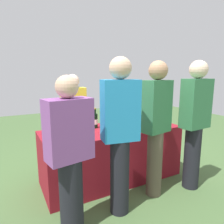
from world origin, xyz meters
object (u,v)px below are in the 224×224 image
object	(u,v)px
wine_bottle_2	(95,121)
wine_bottle_3	(110,119)
server_pouring	(74,119)
wine_glass_0	(106,125)
wine_glass_2	(140,120)
guest_0	(70,153)
guest_1	(120,131)
wine_bottle_1	(67,123)
wine_bottle_6	(140,116)
guest_3	(195,121)
wine_bottle_4	(118,118)
wine_bottle_5	(131,116)
wine_glass_1	(131,121)
ice_bucket	(151,117)
guest_2	(156,124)
wine_bottle_0	(58,125)

from	to	relation	value
wine_bottle_2	wine_bottle_3	distance (m)	0.28
wine_bottle_2	server_pouring	world-z (taller)	server_pouring
wine_glass_0	wine_glass_2	world-z (taller)	wine_glass_0
guest_0	guest_1	world-z (taller)	guest_1
wine_bottle_1	wine_glass_2	distance (m)	1.09
wine_bottle_6	guest_3	xyz separation A→B (m)	(0.27, -0.85, 0.07)
wine_bottle_1	wine_bottle_6	bearing A→B (deg)	-2.84
wine_bottle_4	wine_glass_0	world-z (taller)	wine_bottle_4
wine_bottle_4	wine_bottle_5	world-z (taller)	same
wine_bottle_4	wine_glass_1	xyz separation A→B (m)	(0.08, -0.26, -0.02)
wine_bottle_3	ice_bucket	world-z (taller)	wine_bottle_3
wine_bottle_1	ice_bucket	bearing A→B (deg)	-3.09
wine_bottle_4	wine_bottle_1	bearing A→B (deg)	179.36
wine_bottle_6	wine_bottle_2	bearing A→B (deg)	177.08
wine_glass_1	wine_glass_2	size ratio (longest dim) A/B	0.99
wine_bottle_1	guest_0	distance (m)	0.97
wine_glass_1	wine_glass_0	bearing A→B (deg)	-175.14
wine_bottle_4	wine_bottle_6	size ratio (longest dim) A/B	1.09
wine_bottle_5	guest_3	size ratio (longest dim) A/B	0.18
wine_bottle_6	wine_glass_0	xyz separation A→B (m)	(-0.75, -0.24, -0.00)
wine_bottle_1	wine_bottle_5	distance (m)	1.04
wine_bottle_2	guest_0	xyz separation A→B (m)	(-0.66, -0.91, -0.06)
wine_bottle_5	guest_2	size ratio (longest dim) A/B	0.18
wine_bottle_5	wine_glass_1	world-z (taller)	wine_bottle_5
wine_bottle_1	guest_2	distance (m)	1.22
wine_bottle_0	wine_bottle_3	xyz separation A→B (m)	(0.85, 0.09, -0.02)
wine_glass_0	wine_glass_2	xyz separation A→B (m)	(0.60, 0.06, -0.00)
wine_bottle_0	wine_bottle_1	distance (m)	0.16
wine_bottle_3	guest_0	bearing A→B (deg)	-134.59
wine_bottle_2	guest_1	size ratio (longest dim) A/B	0.17
ice_bucket	guest_2	distance (m)	0.89
wine_bottle_6	guest_1	bearing A→B (deg)	-136.64
wine_bottle_2	wine_bottle_3	bearing A→B (deg)	9.51
wine_bottle_0	wine_bottle_5	size ratio (longest dim) A/B	1.06
wine_bottle_2	wine_bottle_4	distance (m)	0.40
wine_glass_2	server_pouring	size ratio (longest dim) A/B	0.09
wine_glass_2	guest_2	bearing A→B (deg)	-105.29
wine_bottle_1	wine_bottle_3	distance (m)	0.70
wine_glass_2	guest_1	bearing A→B (deg)	-138.46
wine_glass_0	guest_1	distance (m)	0.61
wine_bottle_3	guest_1	xyz separation A→B (m)	(-0.37, -0.92, 0.08)
wine_bottle_2	wine_glass_2	xyz separation A→B (m)	(0.64, -0.23, -0.01)
guest_2	wine_glass_2	bearing A→B (deg)	64.75
wine_glass_0	guest_1	size ratio (longest dim) A/B	0.08
wine_glass_2	ice_bucket	size ratio (longest dim) A/B	0.61
wine_bottle_3	guest_2	xyz separation A→B (m)	(0.21, -0.83, 0.08)
wine_bottle_5	server_pouring	size ratio (longest dim) A/B	0.20
wine_bottle_3	ice_bucket	distance (m)	0.72
wine_bottle_3	wine_glass_1	bearing A→B (deg)	-56.15
wine_glass_1	guest_0	distance (m)	1.32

